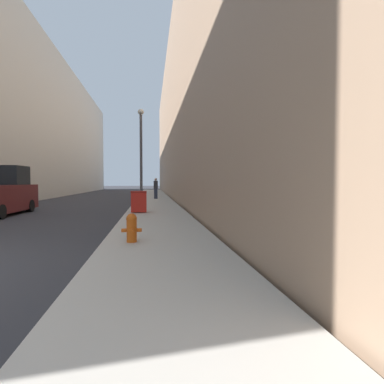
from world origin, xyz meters
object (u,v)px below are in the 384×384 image
at_px(fire_hydrant, 132,227).
at_px(pedestrian_on_sidewalk, 156,188).
at_px(trash_bin, 139,201).
at_px(lamppost, 141,153).

height_order(fire_hydrant, pedestrian_on_sidewalk, pedestrian_on_sidewalk).
bearing_deg(fire_hydrant, trash_bin, 90.76).
xyz_separation_m(lamppost, pedestrian_on_sidewalk, (1.02, 6.04, -2.37)).
height_order(lamppost, pedestrian_on_sidewalk, lamppost).
distance_m(trash_bin, pedestrian_on_sidewalk, 11.07).
bearing_deg(fire_hydrant, pedestrian_on_sidewalk, 87.19).
xyz_separation_m(fire_hydrant, lamppost, (-0.13, 11.96, 2.87)).
distance_m(trash_bin, lamppost, 5.67).
bearing_deg(trash_bin, pedestrian_on_sidewalk, 84.93).
distance_m(lamppost, pedestrian_on_sidewalk, 6.57).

